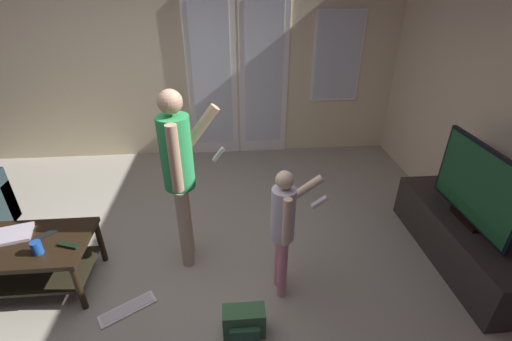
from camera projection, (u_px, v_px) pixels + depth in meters
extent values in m
cube|color=#9B9687|center=(173.00, 275.00, 3.09)|extent=(5.92, 5.09, 0.02)
cube|color=beige|center=(184.00, 52.00, 4.56)|extent=(5.92, 0.06, 2.90)
cube|color=white|center=(212.00, 81.00, 4.74)|extent=(0.68, 0.02, 2.20)
cube|color=silver|center=(212.00, 78.00, 4.70)|extent=(0.52, 0.01, 1.90)
cube|color=white|center=(264.00, 80.00, 4.79)|extent=(0.68, 0.02, 2.20)
cube|color=silver|center=(264.00, 77.00, 4.75)|extent=(0.52, 0.01, 1.90)
cube|color=white|center=(337.00, 57.00, 4.72)|extent=(0.67, 0.02, 1.21)
cube|color=silver|center=(338.00, 57.00, 4.70)|extent=(0.61, 0.01, 1.15)
cube|color=black|center=(25.00, 245.00, 2.76)|extent=(0.98, 0.61, 0.04)
cube|color=black|center=(36.00, 271.00, 2.90)|extent=(0.90, 0.53, 0.02)
cylinder|color=black|center=(79.00, 288.00, 2.67)|extent=(0.05, 0.05, 0.43)
cylinder|color=black|center=(101.00, 242.00, 3.14)|extent=(0.05, 0.05, 0.43)
cube|color=#2A2423|center=(457.00, 240.00, 3.17)|extent=(0.44, 1.57, 0.43)
cube|color=black|center=(465.00, 219.00, 3.05)|extent=(0.08, 0.34, 0.04)
cube|color=black|center=(477.00, 184.00, 2.88)|extent=(0.04, 0.98, 0.67)
cube|color=#194C28|center=(475.00, 185.00, 2.88)|extent=(0.00, 0.93, 0.62)
cylinder|color=tan|center=(185.00, 230.00, 3.02)|extent=(0.11, 0.11, 0.79)
cylinder|color=tan|center=(185.00, 218.00, 3.17)|extent=(0.11, 0.11, 0.79)
cylinder|color=#2C9550|center=(176.00, 153.00, 2.75)|extent=(0.26, 0.26, 0.61)
sphere|color=tan|center=(170.00, 102.00, 2.54)|extent=(0.19, 0.19, 0.19)
cylinder|color=tan|center=(175.00, 159.00, 2.58)|extent=(0.09, 0.09, 0.55)
cylinder|color=tan|center=(197.00, 133.00, 2.88)|extent=(0.41, 0.12, 0.49)
cube|color=white|center=(218.00, 154.00, 3.00)|extent=(0.11, 0.05, 0.13)
cylinder|color=pink|center=(282.00, 270.00, 2.76)|extent=(0.08, 0.08, 0.56)
cylinder|color=pink|center=(279.00, 259.00, 2.86)|extent=(0.08, 0.08, 0.56)
cylinder|color=silver|center=(283.00, 214.00, 2.57)|extent=(0.18, 0.18, 0.44)
sphere|color=beige|center=(285.00, 180.00, 2.42)|extent=(0.13, 0.13, 0.13)
cylinder|color=beige|center=(287.00, 222.00, 2.45)|extent=(0.06, 0.06, 0.39)
cylinder|color=beige|center=(301.00, 192.00, 2.64)|extent=(0.36, 0.08, 0.27)
cube|color=white|center=(319.00, 202.00, 2.72)|extent=(0.13, 0.05, 0.10)
cube|color=#3B6C42|center=(244.00, 321.00, 2.53)|extent=(0.31, 0.15, 0.24)
cube|color=#2F6047|center=(245.00, 335.00, 2.46)|extent=(0.22, 0.04, 0.12)
cube|color=white|center=(128.00, 309.00, 2.75)|extent=(0.44, 0.34, 0.02)
cube|color=silver|center=(128.00, 308.00, 2.75)|extent=(0.39, 0.29, 0.00)
cube|color=#AFA8B5|center=(9.00, 235.00, 2.81)|extent=(0.39, 0.32, 0.03)
cylinder|color=#19459B|center=(37.00, 248.00, 2.62)|extent=(0.08, 0.08, 0.11)
cube|color=black|center=(68.00, 245.00, 2.71)|extent=(0.18, 0.10, 0.02)
cube|color=black|center=(46.00, 235.00, 2.81)|extent=(0.16, 0.16, 0.02)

